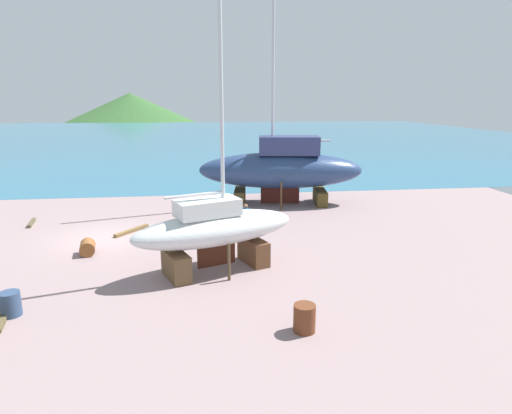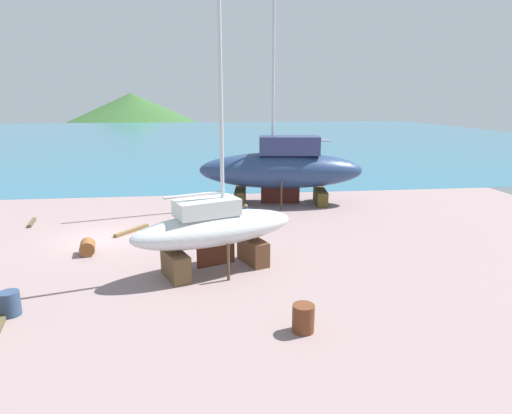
{
  "view_description": "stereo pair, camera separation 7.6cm",
  "coord_description": "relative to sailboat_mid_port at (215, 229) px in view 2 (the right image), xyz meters",
  "views": [
    {
      "loc": [
        5.12,
        -21.98,
        6.89
      ],
      "look_at": [
        7.96,
        0.81,
        1.22
      ],
      "focal_mm": 30.58,
      "sensor_mm": 36.0,
      "label": 1
    },
    {
      "loc": [
        5.2,
        -21.99,
        6.89
      ],
      "look_at": [
        7.96,
        0.81,
        1.22
      ],
      "focal_mm": 30.58,
      "sensor_mm": 36.0,
      "label": 2
    }
  ],
  "objects": [
    {
      "name": "timber_short_skew",
      "position": [
        -4.3,
        5.94,
        -1.7
      ],
      "size": [
        1.59,
        1.98,
        0.17
      ],
      "primitive_type": "cube",
      "rotation": [
        0.0,
        0.0,
        0.92
      ],
      "color": "brown",
      "rests_on": "ground"
    },
    {
      "name": "sailboat_mid_port",
      "position": [
        0.0,
        0.0,
        0.0
      ],
      "size": [
        7.26,
        4.61,
        11.26
      ],
      "rotation": [
        0.0,
        0.0,
        0.38
      ],
      "color": "brown",
      "rests_on": "ground"
    },
    {
      "name": "timber_plank_near",
      "position": [
        -7.06,
        -2.85,
        -1.71
      ],
      "size": [
        0.81,
        2.91,
        0.14
      ],
      "primitive_type": "cube",
      "rotation": [
        0.0,
        0.0,
        1.77
      ],
      "color": "brown",
      "rests_on": "ground"
    },
    {
      "name": "worker",
      "position": [
        1.71,
        4.69,
        -0.92
      ],
      "size": [
        0.45,
        0.5,
        1.67
      ],
      "rotation": [
        0.0,
        0.0,
        3.76
      ],
      "color": "navy",
      "rests_on": "ground"
    },
    {
      "name": "ground_plane",
      "position": [
        -5.57,
        0.95,
        -1.78
      ],
      "size": [
        55.93,
        55.93,
        0.0
      ],
      "primitive_type": "plane",
      "color": "gray"
    },
    {
      "name": "timber_long_fore",
      "position": [
        -10.19,
        8.19,
        -1.7
      ],
      "size": [
        0.48,
        1.7,
        0.17
      ],
      "primitive_type": "cube",
      "rotation": [
        0.0,
        0.0,
        1.75
      ],
      "color": "brown",
      "rests_on": "ground"
    },
    {
      "name": "barrel_by_slipway",
      "position": [
        2.5,
        -5.26,
        -1.35
      ],
      "size": [
        0.93,
        0.93,
        0.87
      ],
      "primitive_type": "cylinder",
      "rotation": [
        0.0,
        0.0,
        2.11
      ],
      "color": "brown",
      "rests_on": "ground"
    },
    {
      "name": "sea_water",
      "position": [
        -5.57,
        69.1,
        -1.78
      ],
      "size": [
        143.34,
        108.34,
        0.01
      ],
      "primitive_type": "cube",
      "color": "#2D6B89",
      "rests_on": "ground"
    },
    {
      "name": "barrel_ochre",
      "position": [
        -5.76,
        2.64,
        -1.45
      ],
      "size": [
        0.84,
        1.03,
        0.67
      ],
      "primitive_type": "cylinder",
      "rotation": [
        1.57,
        0.0,
        0.2
      ],
      "color": "brown",
      "rests_on": "ground"
    },
    {
      "name": "barrel_rust_mid",
      "position": [
        -6.81,
        -3.09,
        -1.38
      ],
      "size": [
        0.79,
        0.79,
        0.82
      ],
      "primitive_type": "cylinder",
      "rotation": [
        0.0,
        0.0,
        0.26
      ],
      "color": "navy",
      "rests_on": "ground"
    },
    {
      "name": "sailboat_far_slipway",
      "position": [
        4.8,
        11.52,
        0.62
      ],
      "size": [
        11.28,
        4.75,
        18.4
      ],
      "rotation": [
        0.0,
        0.0,
        3.01
      ],
      "color": "#443B1E",
      "rests_on": "ground"
    },
    {
      "name": "headland_hill",
      "position": [
        -31.51,
        187.43,
        -1.78
      ],
      "size": [
        87.31,
        87.31,
        19.75
      ],
      "primitive_type": "cone",
      "color": "#335D2C",
      "rests_on": "ground"
    }
  ]
}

